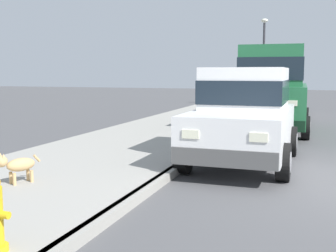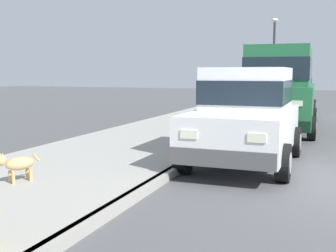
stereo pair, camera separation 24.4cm
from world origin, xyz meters
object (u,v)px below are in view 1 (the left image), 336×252
object	(u,v)px
car_green_van	(274,86)
car_silver_hatchback	(282,92)
street_lamp	(264,51)
dog_tan	(17,165)
car_white_hatchback	(244,114)

from	to	relation	value
car_green_van	car_silver_hatchback	bearing A→B (deg)	91.13
street_lamp	dog_tan	bearing A→B (deg)	-94.81
car_silver_hatchback	car_green_van	bearing A→B (deg)	-88.87
car_white_hatchback	dog_tan	distance (m)	4.36
dog_tan	car_white_hatchback	bearing A→B (deg)	48.95
car_white_hatchback	dog_tan	size ratio (longest dim) A/B	5.44
car_white_hatchback	car_green_van	xyz separation A→B (m)	(0.10, 4.97, 0.42)
car_green_van	dog_tan	xyz separation A→B (m)	(-2.95, -8.23, -0.97)
car_white_hatchback	street_lamp	distance (m)	14.83
dog_tan	car_silver_hatchback	bearing A→B (deg)	77.92
car_white_hatchback	street_lamp	world-z (taller)	street_lamp
car_green_van	dog_tan	size ratio (longest dim) A/B	7.08
car_green_van	car_white_hatchback	bearing A→B (deg)	-91.20
car_silver_hatchback	street_lamp	bearing A→B (deg)	106.15
car_green_van	car_silver_hatchback	xyz separation A→B (m)	(-0.10, 5.07, -0.42)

